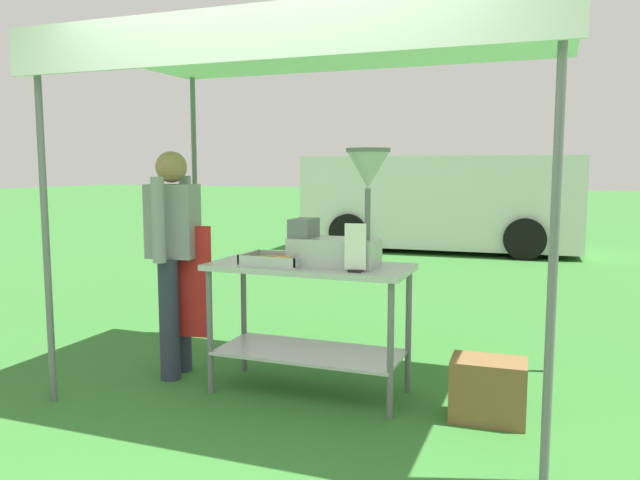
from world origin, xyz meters
name	(u,v)px	position (x,y,z in m)	size (l,w,h in m)	color
ground_plane	(444,272)	(0.00, 6.00, 0.00)	(70.00, 70.00, 0.00)	#33702D
stall_canopy	(314,53)	(-0.05, 0.95, 2.23)	(3.18, 1.94, 2.32)	slate
donut_cart	(309,299)	(-0.05, 0.85, 0.64)	(1.32, 0.58, 0.87)	#B7B7BC
donut_tray	(278,261)	(-0.23, 0.76, 0.90)	(0.41, 0.30, 0.07)	#B7B7BC
donut_fryer	(343,222)	(0.19, 0.84, 1.15)	(0.64, 0.28, 0.75)	#B7B7BC
menu_sign	(355,251)	(0.33, 0.67, 1.00)	(0.13, 0.05, 0.30)	black
vendor	(174,251)	(-1.08, 0.85, 0.90)	(0.46, 0.54, 1.61)	#2D3347
supply_crate	(488,390)	(1.11, 0.80, 0.18)	(0.45, 0.30, 0.37)	brown
van_white	(440,201)	(-0.52, 8.57, 0.88)	(4.88, 2.25, 1.69)	white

